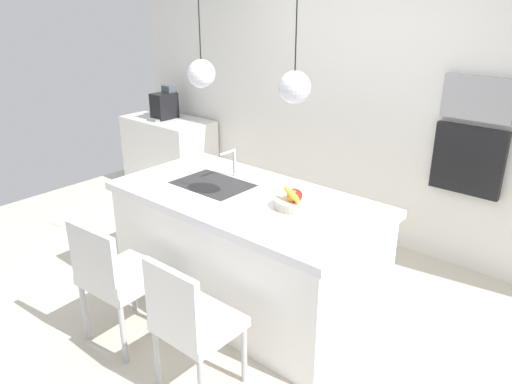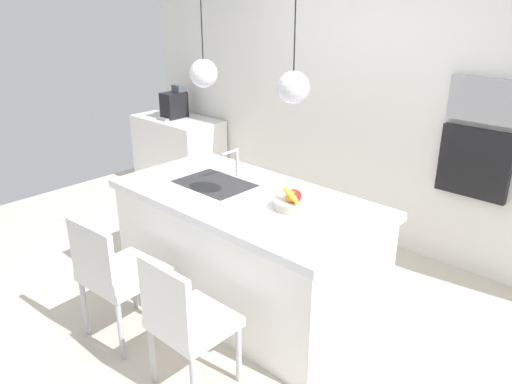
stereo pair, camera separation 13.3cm
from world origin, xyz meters
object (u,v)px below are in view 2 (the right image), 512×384
(microwave, at_px, (485,100))
(oven, at_px, (475,163))
(coffee_machine, at_px, (174,104))
(chair_middle, at_px, (185,319))
(fruit_bowl, at_px, (294,201))
(chair_near, at_px, (115,271))

(microwave, xyz_separation_m, oven, (0.00, 0.00, -0.50))
(coffee_machine, relative_size, chair_middle, 0.43)
(coffee_machine, bearing_deg, microwave, 4.94)
(fruit_bowl, height_order, chair_middle, fruit_bowl)
(microwave, bearing_deg, coffee_machine, -175.06)
(chair_middle, bearing_deg, oven, 76.07)
(oven, distance_m, chair_middle, 2.60)
(oven, bearing_deg, microwave, 0.00)
(microwave, distance_m, oven, 0.50)
(fruit_bowl, xyz_separation_m, microwave, (0.60, 1.53, 0.53))
(microwave, relative_size, oven, 0.96)
(fruit_bowl, xyz_separation_m, coffee_machine, (-2.84, 1.23, 0.05))
(coffee_machine, height_order, oven, oven)
(microwave, bearing_deg, chair_near, -118.20)
(coffee_machine, distance_m, chair_near, 3.07)
(fruit_bowl, distance_m, oven, 1.65)
(chair_near, height_order, chair_middle, chair_near)
(coffee_machine, xyz_separation_m, chair_middle, (2.82, -2.18, -0.49))
(coffee_machine, bearing_deg, chair_middle, -37.71)
(fruit_bowl, relative_size, microwave, 0.51)
(microwave, relative_size, chair_middle, 0.61)
(coffee_machine, height_order, chair_near, coffee_machine)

